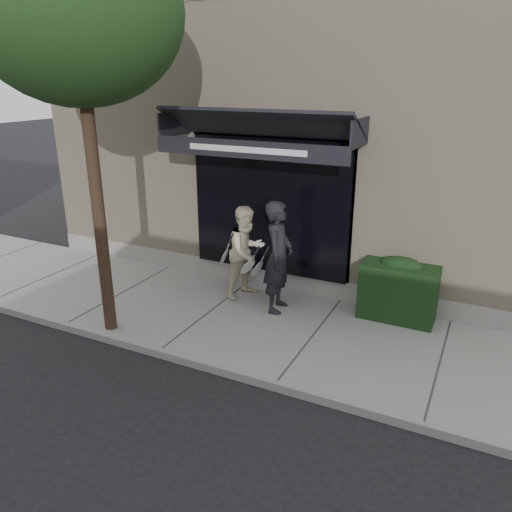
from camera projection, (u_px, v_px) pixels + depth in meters
The scene contains 8 objects.
ground at pixel (313, 341), 8.35m from camera, with size 80.00×80.00×0.00m, color black.
sidewalk at pixel (314, 337), 8.33m from camera, with size 20.00×3.00×0.12m, color gray.
curb at pixel (276, 386), 7.02m from camera, with size 20.00×0.10×0.14m, color gray.
building_facade at pixel (391, 141), 11.60m from camera, with size 14.30×8.04×5.64m.
hedge at pixel (399, 289), 8.72m from camera, with size 1.30×0.70×1.14m.
street_tree at pixel (76, 14), 6.88m from camera, with size 3.00×3.00×6.28m.
pedestrian_front at pixel (278, 257), 8.87m from camera, with size 0.82×0.99×2.04m.
pedestrian_back at pixel (247, 252), 9.50m from camera, with size 0.94×1.05×1.79m.
Camera 1 is at (2.38, -7.03, 4.19)m, focal length 35.00 mm.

